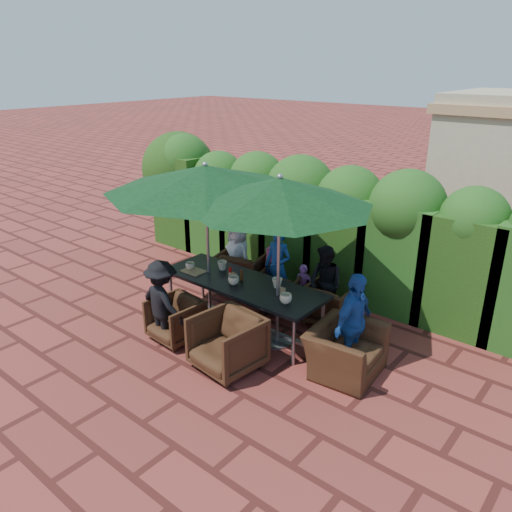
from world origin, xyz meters
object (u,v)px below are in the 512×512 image
Objects in this scene: umbrella_left at (205,179)px; chair_near_right at (227,341)px; chair_far_right at (329,302)px; dining_table at (242,286)px; chair_far_mid at (281,288)px; chair_far_left at (243,269)px; chair_end_right at (346,343)px; chair_near_left at (175,318)px; umbrella_right at (280,193)px.

umbrella_left is 2.34m from chair_near_right.
dining_table is at bearing 41.48° from chair_far_right.
dining_table reaches higher than chair_far_mid.
chair_near_right is (0.58, -0.96, -0.27)m from dining_table.
chair_near_right is at bearing 111.10° from chair_far_left.
dining_table is at bearing 82.79° from chair_end_right.
chair_far_right is 2.34m from chair_near_left.
chair_far_mid is 1.01× the size of chair_far_right.
chair_near_right is 1.53m from chair_end_right.
chair_near_left is at bearing 85.13° from chair_far_left.
chair_far_right is (1.79, -0.04, -0.05)m from chair_far_left.
chair_far_mid is 0.86× the size of chair_near_right.
chair_end_right is at bearing -1.17° from umbrella_right.
chair_far_left is (-0.22, 1.05, -1.81)m from umbrella_left.
dining_table is 0.89× the size of umbrella_left.
chair_far_right is (0.95, 0.95, -0.33)m from dining_table.
chair_far_mid is (0.92, -0.12, -0.05)m from chair_far_left.
umbrella_left is at bearing 36.63° from chair_far_mid.
chair_far_right is (0.87, 0.08, -0.00)m from chair_far_mid.
umbrella_left is 3.59× the size of chair_near_right.
chair_far_left is at bearing -4.71° from chair_far_right.
umbrella_left is 3.64× the size of chair_far_left.
chair_far_mid reaches higher than chair_near_left.
umbrella_right is 3.57× the size of chair_far_right.
umbrella_right is 3.10× the size of chair_far_left.
chair_far_left is at bearing 104.18° from chair_near_left.
chair_near_left is at bearing -144.35° from umbrella_right.
umbrella_right is 3.54× the size of chair_far_mid.
chair_near_right is at bearing 88.71° from chair_far_mid.
dining_table is 1.66m from umbrella_left.
chair_near_right is at bearing -58.91° from dining_table.
umbrella_left reaches higher than dining_table.
chair_end_right is (2.65, -1.04, 0.02)m from chair_far_left.
umbrella_left and umbrella_right have the same top height.
umbrella_left is 3.02m from chair_end_right.
umbrella_right is 2.11m from chair_end_right.
chair_near_left is (-1.45, -1.84, -0.01)m from chair_far_right.
chair_near_right is at bearing 75.38° from chair_far_right.
chair_near_right is (1.20, -0.89, -1.80)m from umbrella_left.
umbrella_right is at bearing 89.27° from chair_near_right.
umbrella_right is 2.58m from chair_far_left.
umbrella_right reaches higher than chair_far_mid.
chair_far_mid is at bearing 124.30° from umbrella_right.
umbrella_right is 3.65× the size of chair_near_left.
chair_end_right is (2.31, 0.83, 0.08)m from chair_near_left.
chair_far_left is 2.40m from chair_near_right.
chair_far_left is at bearing 101.82° from umbrella_left.
chair_end_right reaches higher than chair_far_right.
chair_far_mid is 1.89m from chair_near_right.
chair_far_left is 2.85m from chair_end_right.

